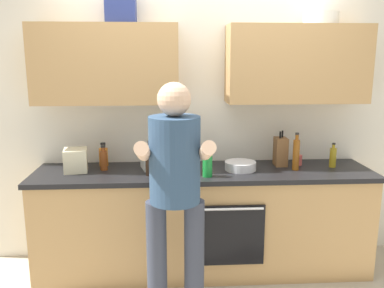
% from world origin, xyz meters
% --- Properties ---
extents(ground_plane, '(12.00, 12.00, 0.00)m').
position_xyz_m(ground_plane, '(0.00, 0.00, 0.00)').
color(ground_plane, '#B2A893').
extents(back_wall_unit, '(4.00, 0.38, 2.50)m').
position_xyz_m(back_wall_unit, '(0.00, 0.27, 1.50)').
color(back_wall_unit, silver).
rests_on(back_wall_unit, ground).
extents(counter, '(2.84, 0.67, 0.90)m').
position_xyz_m(counter, '(0.00, -0.00, 0.45)').
color(counter, tan).
rests_on(counter, ground).
extents(person_standing, '(0.49, 0.45, 1.68)m').
position_xyz_m(person_standing, '(-0.26, -0.70, 1.00)').
color(person_standing, '#383D4C').
rests_on(person_standing, ground).
extents(bottle_hotsauce, '(0.08, 0.08, 0.22)m').
position_xyz_m(bottle_hotsauce, '(-0.14, -0.04, 1.00)').
color(bottle_hotsauce, red).
rests_on(bottle_hotsauce, counter).
extents(bottle_juice, '(0.08, 0.08, 0.21)m').
position_xyz_m(bottle_juice, '(-0.86, 0.20, 0.99)').
color(bottle_juice, orange).
rests_on(bottle_juice, counter).
extents(bottle_syrup, '(0.06, 0.06, 0.32)m').
position_xyz_m(bottle_syrup, '(0.77, -0.03, 1.04)').
color(bottle_syrup, '#8C4C14').
rests_on(bottle_syrup, counter).
extents(bottle_soda, '(0.08, 0.08, 0.24)m').
position_xyz_m(bottle_soda, '(0.01, -0.18, 1.00)').
color(bottle_soda, '#198C33').
rests_on(bottle_soda, counter).
extents(bottle_water, '(0.05, 0.05, 0.34)m').
position_xyz_m(bottle_water, '(-0.22, -0.10, 1.05)').
color(bottle_water, silver).
rests_on(bottle_water, counter).
extents(bottle_soy, '(0.08, 0.08, 0.28)m').
position_xyz_m(bottle_soy, '(-0.44, -0.11, 1.02)').
color(bottle_soy, black).
rests_on(bottle_soy, counter).
extents(bottle_oil, '(0.06, 0.06, 0.21)m').
position_xyz_m(bottle_oil, '(1.12, 0.04, 0.99)').
color(bottle_oil, olive).
rests_on(bottle_oil, counter).
extents(bottle_vinegar, '(0.06, 0.06, 0.21)m').
position_xyz_m(bottle_vinegar, '(-0.84, 0.07, 0.99)').
color(bottle_vinegar, brown).
rests_on(bottle_vinegar, counter).
extents(cup_ceramic, '(0.07, 0.07, 0.09)m').
position_xyz_m(cup_ceramic, '(0.84, 0.13, 0.94)').
color(cup_ceramic, '#BF4C47').
rests_on(cup_ceramic, counter).
extents(mixing_bowl, '(0.26, 0.26, 0.07)m').
position_xyz_m(mixing_bowl, '(0.31, 0.00, 0.94)').
color(mixing_bowl, silver).
rests_on(mixing_bowl, counter).
extents(knife_block, '(0.10, 0.14, 0.31)m').
position_xyz_m(knife_block, '(0.68, 0.12, 1.02)').
color(knife_block, brown).
rests_on(knife_block, counter).
extents(grocery_bag_rice, '(0.22, 0.23, 0.19)m').
position_xyz_m(grocery_bag_rice, '(-1.07, 0.04, 0.99)').
color(grocery_bag_rice, beige).
rests_on(grocery_bag_rice, counter).
extents(grocery_bag_produce, '(0.27, 0.25, 0.14)m').
position_xyz_m(grocery_bag_produce, '(-0.41, 0.09, 0.97)').
color(grocery_bag_produce, silver).
rests_on(grocery_bag_produce, counter).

